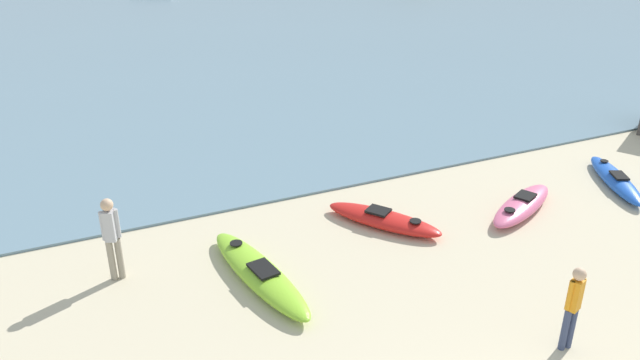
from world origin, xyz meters
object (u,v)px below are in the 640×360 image
Objects in this scene: kayak_on_sand_3 at (615,180)px; kayak_on_sand_2 at (259,273)px; kayak_on_sand_0 at (522,205)px; kayak_on_sand_4 at (384,219)px; person_near_foreground at (573,303)px; person_near_waterline at (112,234)px.

kayak_on_sand_2 is at bearing -178.10° from kayak_on_sand_3.
kayak_on_sand_0 reaches higher than kayak_on_sand_4.
person_near_waterline is at bearing 141.68° from person_near_foreground.
kayak_on_sand_2 is 2.33× the size of person_near_foreground.
kayak_on_sand_0 is 1.01× the size of kayak_on_sand_4.
person_near_foreground is at bearing -38.32° from person_near_waterline.
kayak_on_sand_3 is at bearing -5.25° from kayak_on_sand_4.
kayak_on_sand_4 is at bearing 98.48° from person_near_foreground.
kayak_on_sand_2 is at bearing -164.36° from kayak_on_sand_4.
kayak_on_sand_0 is 3.34m from kayak_on_sand_4.
person_near_waterline is at bearing 154.29° from kayak_on_sand_2.
kayak_on_sand_4 is 1.55× the size of person_near_waterline.
person_near_foreground reaches higher than kayak_on_sand_0.
kayak_on_sand_3 is 6.41m from kayak_on_sand_4.
person_near_foreground is at bearing -81.52° from kayak_on_sand_4.
person_near_waterline is (-12.09, 0.87, 0.82)m from kayak_on_sand_3.
kayak_on_sand_0 reaches higher than kayak_on_sand_3.
person_near_foreground reaches higher than kayak_on_sand_3.
kayak_on_sand_4 is 4.90m from person_near_foreground.
person_near_foreground is (-5.67, -4.20, 0.72)m from kayak_on_sand_3.
kayak_on_sand_3 is 12.15m from person_near_waterline.
kayak_on_sand_2 is 2.09× the size of person_near_waterline.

